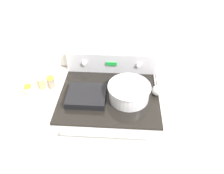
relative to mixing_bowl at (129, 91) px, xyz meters
The scene contains 10 objects.
kitchen_wall 0.49m from the mixing_bowl, 110.94° to the left, with size 8.00×0.05×2.50m.
stove_range 0.56m from the mixing_bowl, 167.19° to the left, with size 0.78×0.68×0.94m.
control_panel 0.37m from the mixing_bowl, 114.30° to the left, with size 0.78×0.07×0.19m.
side_counter 1.01m from the mixing_bowl, behind, with size 0.64×0.65×0.95m.
mixing_bowl is the anchor object (origin of this frame).
casserole_dish 0.33m from the mixing_bowl, behind, with size 0.30×0.26×0.05m.
ladle 0.23m from the mixing_bowl, 15.86° to the left, with size 0.08×0.28×0.08m.
spice_jar_yellow_cap 0.62m from the mixing_bowl, behind, with size 0.06×0.06×0.10m.
spice_jar_white_cap 0.70m from the mixing_bowl, behind, with size 0.05×0.05×0.10m.
spice_jar_orange_cap 0.77m from the mixing_bowl, behind, with size 0.06×0.06×0.09m.
Camera 1 is at (0.10, -0.94, 2.11)m, focal length 35.00 mm.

